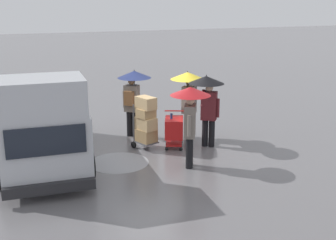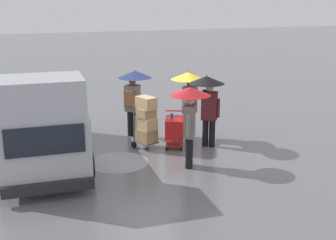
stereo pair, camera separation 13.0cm
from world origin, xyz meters
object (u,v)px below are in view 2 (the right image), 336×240
at_px(cargo_van_parked_right, 42,121).
at_px(hand_dolly_boxes, 146,121).
at_px(shopping_cart_vendor, 174,129).
at_px(pedestrian_black_side, 134,88).
at_px(pedestrian_white_side, 189,89).
at_px(pedestrian_far_side, 190,108).
at_px(pedestrian_pink_side, 208,94).

bearing_deg(cargo_van_parked_right, hand_dolly_boxes, -175.76).
bearing_deg(shopping_cart_vendor, pedestrian_black_side, -60.07).
xyz_separation_m(hand_dolly_boxes, pedestrian_white_side, (-1.52, -0.48, 0.74)).
distance_m(hand_dolly_boxes, pedestrian_far_side, 1.96).
xyz_separation_m(pedestrian_white_side, pedestrian_far_side, (0.87, 2.17, 0.00)).
bearing_deg(pedestrian_black_side, shopping_cart_vendor, 119.93).
relative_size(pedestrian_black_side, pedestrian_white_side, 1.00).
height_order(cargo_van_parked_right, hand_dolly_boxes, cargo_van_parked_right).
height_order(hand_dolly_boxes, pedestrian_far_side, pedestrian_far_side).
bearing_deg(pedestrian_far_side, pedestrian_white_side, -111.75).
xyz_separation_m(hand_dolly_boxes, pedestrian_black_side, (0.00, -1.27, 0.73)).
bearing_deg(pedestrian_black_side, pedestrian_far_side, 102.40).
bearing_deg(hand_dolly_boxes, pedestrian_pink_side, 167.59).
height_order(hand_dolly_boxes, pedestrian_black_side, pedestrian_black_side).
distance_m(cargo_van_parked_right, pedestrian_far_side, 3.87).
relative_size(cargo_van_parked_right, pedestrian_black_side, 2.52).
bearing_deg(hand_dolly_boxes, shopping_cart_vendor, 169.73).
bearing_deg(hand_dolly_boxes, pedestrian_far_side, 110.94).
xyz_separation_m(pedestrian_black_side, pedestrian_far_side, (-0.65, 2.97, 0.01)).
distance_m(shopping_cart_vendor, pedestrian_pink_side, 1.40).
xyz_separation_m(shopping_cart_vendor, pedestrian_black_side, (0.82, -1.42, 1.00)).
bearing_deg(pedestrian_pink_side, pedestrian_black_side, -43.34).
distance_m(shopping_cart_vendor, pedestrian_white_side, 1.38).
xyz_separation_m(shopping_cart_vendor, hand_dolly_boxes, (0.81, -0.15, 0.28)).
bearing_deg(shopping_cart_vendor, hand_dolly_boxes, -10.27).
bearing_deg(pedestrian_far_side, pedestrian_black_side, -77.60).
relative_size(shopping_cart_vendor, pedestrian_pink_side, 0.49).
bearing_deg(hand_dolly_boxes, pedestrian_white_side, -162.49).
height_order(cargo_van_parked_right, pedestrian_white_side, cargo_van_parked_right).
height_order(shopping_cart_vendor, pedestrian_black_side, pedestrian_black_side).
xyz_separation_m(hand_dolly_boxes, pedestrian_pink_side, (-1.75, 0.39, 0.74)).
height_order(pedestrian_black_side, pedestrian_white_side, same).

